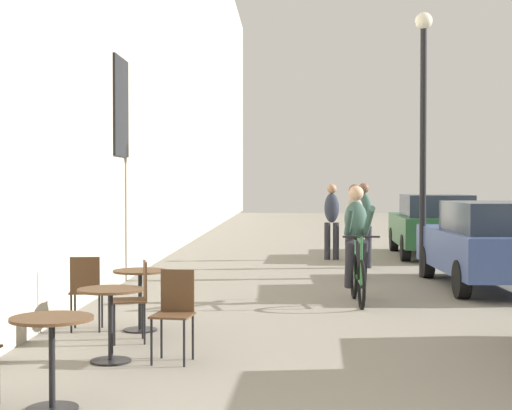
{
  "coord_description": "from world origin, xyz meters",
  "views": [
    {
      "loc": [
        -0.31,
        -3.12,
        1.75
      ],
      "look_at": [
        -1.08,
        16.32,
        1.22
      ],
      "focal_mm": 55.86,
      "sensor_mm": 36.0,
      "label": 1
    }
  ],
  "objects_px": {
    "cafe_table_mid": "(111,309)",
    "parked_car_second": "(491,243)",
    "cafe_chair_mid_toward_street": "(175,308)",
    "pedestrian_near": "(354,225)",
    "parked_car_third": "(433,224)",
    "cafe_table_far": "(140,287)",
    "pedestrian_far": "(332,217)",
    "cafe_table_near": "(52,343)",
    "pedestrian_mid": "(363,220)",
    "cyclist_on_bicycle": "(357,247)",
    "cafe_chair_far_toward_street": "(136,295)",
    "street_lamp": "(423,110)",
    "cafe_chair_far_toward_wall": "(86,288)"
  },
  "relations": [
    {
      "from": "cafe_table_mid",
      "to": "parked_car_second",
      "type": "height_order",
      "value": "parked_car_second"
    },
    {
      "from": "cafe_chair_mid_toward_street",
      "to": "parked_car_second",
      "type": "distance_m",
      "value": 7.18
    },
    {
      "from": "pedestrian_near",
      "to": "parked_car_third",
      "type": "xyz_separation_m",
      "value": [
        2.24,
        4.45,
        -0.21
      ]
    },
    {
      "from": "cafe_table_far",
      "to": "pedestrian_far",
      "type": "distance_m",
      "value": 9.31
    },
    {
      "from": "cafe_chair_mid_toward_street",
      "to": "pedestrian_far",
      "type": "xyz_separation_m",
      "value": [
        2.11,
        10.46,
        0.46
      ]
    },
    {
      "from": "cafe_table_near",
      "to": "pedestrian_far",
      "type": "height_order",
      "value": "pedestrian_far"
    },
    {
      "from": "cafe_table_far",
      "to": "parked_car_third",
      "type": "distance_m",
      "value": 11.09
    },
    {
      "from": "cafe_table_far",
      "to": "pedestrian_mid",
      "type": "bearing_deg",
      "value": 65.16
    },
    {
      "from": "cafe_table_mid",
      "to": "cyclist_on_bicycle",
      "type": "bearing_deg",
      "value": 55.97
    },
    {
      "from": "pedestrian_near",
      "to": "parked_car_third",
      "type": "height_order",
      "value": "pedestrian_near"
    },
    {
      "from": "cafe_table_far",
      "to": "cyclist_on_bicycle",
      "type": "bearing_deg",
      "value": 41.14
    },
    {
      "from": "pedestrian_near",
      "to": "pedestrian_mid",
      "type": "relative_size",
      "value": 0.99
    },
    {
      "from": "parked_car_third",
      "to": "pedestrian_far",
      "type": "bearing_deg",
      "value": -159.85
    },
    {
      "from": "cafe_chair_far_toward_street",
      "to": "pedestrian_near",
      "type": "relative_size",
      "value": 0.51
    },
    {
      "from": "cafe_chair_far_toward_street",
      "to": "cyclist_on_bicycle",
      "type": "relative_size",
      "value": 0.51
    },
    {
      "from": "street_lamp",
      "to": "parked_car_second",
      "type": "distance_m",
      "value": 2.93
    },
    {
      "from": "cafe_chair_mid_toward_street",
      "to": "cafe_chair_far_toward_street",
      "type": "bearing_deg",
      "value": 121.53
    },
    {
      "from": "cafe_table_mid",
      "to": "cafe_chair_mid_toward_street",
      "type": "height_order",
      "value": "cafe_chair_mid_toward_street"
    },
    {
      "from": "pedestrian_far",
      "to": "cafe_chair_far_toward_street",
      "type": "bearing_deg",
      "value": -105.66
    },
    {
      "from": "street_lamp",
      "to": "pedestrian_far",
      "type": "bearing_deg",
      "value": 114.18
    },
    {
      "from": "pedestrian_near",
      "to": "parked_car_third",
      "type": "relative_size",
      "value": 0.41
    },
    {
      "from": "cafe_chair_far_toward_street",
      "to": "street_lamp",
      "type": "relative_size",
      "value": 0.18
    },
    {
      "from": "parked_car_third",
      "to": "cafe_table_mid",
      "type": "bearing_deg",
      "value": -114.43
    },
    {
      "from": "cafe_chair_far_toward_wall",
      "to": "cafe_chair_far_toward_street",
      "type": "bearing_deg",
      "value": -39.88
    },
    {
      "from": "street_lamp",
      "to": "cafe_chair_far_toward_wall",
      "type": "bearing_deg",
      "value": -130.97
    },
    {
      "from": "pedestrian_mid",
      "to": "parked_car_third",
      "type": "bearing_deg",
      "value": 54.19
    },
    {
      "from": "cafe_chair_far_toward_wall",
      "to": "pedestrian_near",
      "type": "bearing_deg",
      "value": 56.36
    },
    {
      "from": "cafe_chair_far_toward_wall",
      "to": "cafe_table_near",
      "type": "bearing_deg",
      "value": -80.15
    },
    {
      "from": "cafe_table_near",
      "to": "cafe_table_mid",
      "type": "bearing_deg",
      "value": 87.1
    },
    {
      "from": "cyclist_on_bicycle",
      "to": "pedestrian_far",
      "type": "distance_m",
      "value": 6.47
    },
    {
      "from": "cyclist_on_bicycle",
      "to": "parked_car_second",
      "type": "xyz_separation_m",
      "value": [
        2.36,
        1.62,
        -0.06
      ]
    },
    {
      "from": "cafe_table_near",
      "to": "cafe_chair_mid_toward_street",
      "type": "distance_m",
      "value": 1.86
    },
    {
      "from": "cafe_chair_mid_toward_street",
      "to": "pedestrian_near",
      "type": "bearing_deg",
      "value": 71.33
    },
    {
      "from": "cafe_table_far",
      "to": "street_lamp",
      "type": "distance_m",
      "value": 7.44
    },
    {
      "from": "pedestrian_near",
      "to": "parked_car_second",
      "type": "bearing_deg",
      "value": -31.13
    },
    {
      "from": "cafe_table_mid",
      "to": "parked_car_second",
      "type": "relative_size",
      "value": 0.18
    },
    {
      "from": "cafe_table_near",
      "to": "parked_car_third",
      "type": "distance_m",
      "value": 14.11
    },
    {
      "from": "cafe_chair_mid_toward_street",
      "to": "pedestrian_mid",
      "type": "bearing_deg",
      "value": 72.96
    },
    {
      "from": "cafe_table_far",
      "to": "cafe_table_near",
      "type": "bearing_deg",
      "value": -91.16
    },
    {
      "from": "cafe_table_mid",
      "to": "street_lamp",
      "type": "height_order",
      "value": "street_lamp"
    },
    {
      "from": "cafe_table_near",
      "to": "parked_car_second",
      "type": "xyz_separation_m",
      "value": [
        5.19,
        7.33,
        0.23
      ]
    },
    {
      "from": "cafe_table_mid",
      "to": "parked_car_third",
      "type": "bearing_deg",
      "value": 65.57
    },
    {
      "from": "pedestrian_far",
      "to": "street_lamp",
      "type": "bearing_deg",
      "value": -65.82
    },
    {
      "from": "cafe_chair_mid_toward_street",
      "to": "parked_car_third",
      "type": "bearing_deg",
      "value": 68.05
    },
    {
      "from": "cafe_chair_far_toward_street",
      "to": "street_lamp",
      "type": "bearing_deg",
      "value": 56.05
    },
    {
      "from": "cafe_chair_mid_toward_street",
      "to": "cafe_table_near",
      "type": "bearing_deg",
      "value": -112.12
    },
    {
      "from": "cafe_table_near",
      "to": "pedestrian_mid",
      "type": "distance_m",
      "value": 10.99
    },
    {
      "from": "cyclist_on_bicycle",
      "to": "cafe_table_far",
      "type": "bearing_deg",
      "value": -138.86
    },
    {
      "from": "cafe_table_mid",
      "to": "pedestrian_mid",
      "type": "bearing_deg",
      "value": 69.49
    },
    {
      "from": "cafe_table_far",
      "to": "cafe_chair_far_toward_wall",
      "type": "distance_m",
      "value": 0.63
    }
  ]
}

